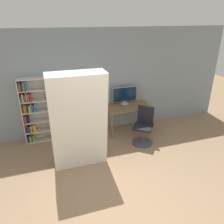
{
  "coord_description": "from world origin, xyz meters",
  "views": [
    {
      "loc": [
        -1.08,
        -2.49,
        2.92
      ],
      "look_at": [
        0.24,
        1.57,
        1.05
      ],
      "focal_mm": 35.0,
      "sensor_mm": 36.0,
      "label": 1
    }
  ],
  "objects": [
    {
      "name": "wall_back",
      "position": [
        0.0,
        2.88,
        1.35
      ],
      "size": [
        8.0,
        0.06,
        2.7
      ],
      "color": "gray",
      "rests_on": "ground"
    },
    {
      "name": "monitor",
      "position": [
        0.97,
        2.71,
        0.98
      ],
      "size": [
        0.68,
        0.23,
        0.47
      ],
      "color": "#B7B7BC",
      "rests_on": "desk"
    },
    {
      "name": "ground_plane",
      "position": [
        0.0,
        0.0,
        0.0
      ],
      "size": [
        16.0,
        16.0,
        0.0
      ],
      "primitive_type": "plane",
      "color": "#937556"
    },
    {
      "name": "office_chair",
      "position": [
        1.14,
        1.81,
        0.38
      ],
      "size": [
        0.62,
        0.62,
        0.93
      ],
      "color": "#4C4C51",
      "rests_on": "ground"
    },
    {
      "name": "mattress_far",
      "position": [
        -0.51,
        1.51,
        1.01
      ],
      "size": [
        1.1,
        0.29,
        2.02
      ],
      "color": "silver",
      "rests_on": "ground"
    },
    {
      "name": "bookshelf",
      "position": [
        -1.4,
        2.73,
        0.82
      ],
      "size": [
        0.65,
        0.28,
        1.63
      ],
      "color": "beige",
      "rests_on": "ground"
    },
    {
      "name": "desk",
      "position": [
        0.99,
        2.5,
        0.64
      ],
      "size": [
        1.2,
        0.69,
        0.73
      ],
      "color": "brown",
      "rests_on": "ground"
    },
    {
      "name": "mattress_near",
      "position": [
        -0.51,
        1.3,
        1.01
      ],
      "size": [
        1.1,
        0.36,
        2.02
      ],
      "color": "silver",
      "rests_on": "ground"
    }
  ]
}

